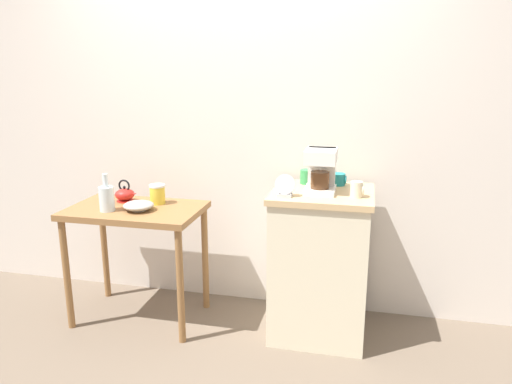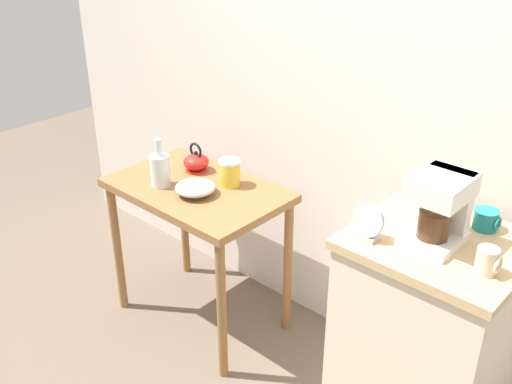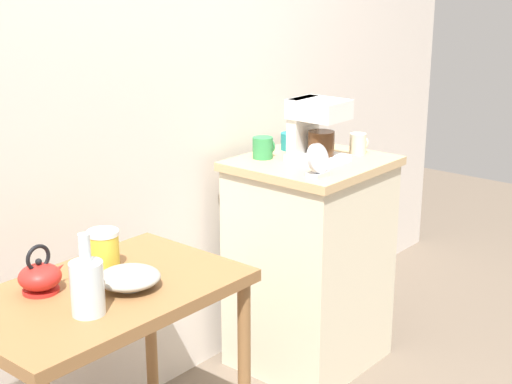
% 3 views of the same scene
% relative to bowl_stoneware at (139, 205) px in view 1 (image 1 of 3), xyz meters
% --- Properties ---
extents(ground_plane, '(8.00, 8.00, 0.00)m').
position_rel_bowl_stoneware_xyz_m(ground_plane, '(0.53, 0.11, -0.81)').
color(ground_plane, '#6B5B4C').
extents(back_wall, '(4.40, 0.10, 2.80)m').
position_rel_bowl_stoneware_xyz_m(back_wall, '(0.63, 0.54, 0.59)').
color(back_wall, silver).
rests_on(back_wall, ground_plane).
extents(wooden_table, '(0.85, 0.54, 0.78)m').
position_rel_bowl_stoneware_xyz_m(wooden_table, '(-0.06, 0.06, -0.15)').
color(wooden_table, olive).
rests_on(wooden_table, ground_plane).
extents(kitchen_counter, '(0.61, 0.56, 0.94)m').
position_rel_bowl_stoneware_xyz_m(kitchen_counter, '(1.14, 0.15, -0.34)').
color(kitchen_counter, beige).
rests_on(kitchen_counter, ground_plane).
extents(bowl_stoneware, '(0.19, 0.19, 0.06)m').
position_rel_bowl_stoneware_xyz_m(bowl_stoneware, '(0.00, 0.00, 0.00)').
color(bowl_stoneware, '#9E998C').
rests_on(bowl_stoneware, wooden_table).
extents(teakettle, '(0.16, 0.13, 0.15)m').
position_rel_bowl_stoneware_xyz_m(teakettle, '(-0.19, 0.18, 0.02)').
color(teakettle, red).
rests_on(teakettle, wooden_table).
extents(glass_carafe_vase, '(0.09, 0.09, 0.24)m').
position_rel_bowl_stoneware_xyz_m(glass_carafe_vase, '(-0.19, -0.05, 0.05)').
color(glass_carafe_vase, silver).
rests_on(glass_carafe_vase, wooden_table).
extents(canister_enamel, '(0.10, 0.10, 0.13)m').
position_rel_bowl_stoneware_xyz_m(canister_enamel, '(0.05, 0.18, 0.03)').
color(canister_enamel, gold).
rests_on(canister_enamel, wooden_table).
extents(coffee_maker, '(0.18, 0.22, 0.26)m').
position_rel_bowl_stoneware_xyz_m(coffee_maker, '(1.13, 0.12, 0.26)').
color(coffee_maker, white).
rests_on(coffee_maker, kitchen_counter).
extents(mug_tall_green, '(0.09, 0.09, 0.09)m').
position_rel_bowl_stoneware_xyz_m(mug_tall_green, '(1.02, 0.32, 0.17)').
color(mug_tall_green, '#338C4C').
rests_on(mug_tall_green, kitchen_counter).
extents(mug_small_cream, '(0.08, 0.07, 0.09)m').
position_rel_bowl_stoneware_xyz_m(mug_small_cream, '(1.34, 0.05, 0.17)').
color(mug_small_cream, beige).
rests_on(mug_small_cream, kitchen_counter).
extents(mug_dark_teal, '(0.09, 0.09, 0.08)m').
position_rel_bowl_stoneware_xyz_m(mug_dark_teal, '(1.22, 0.32, 0.16)').
color(mug_dark_teal, teal).
rests_on(mug_dark_teal, kitchen_counter).
extents(table_clock, '(0.12, 0.06, 0.13)m').
position_rel_bowl_stoneware_xyz_m(table_clock, '(0.94, -0.03, 0.18)').
color(table_clock, '#B2B5BA').
rests_on(table_clock, kitchen_counter).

